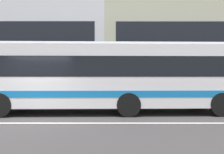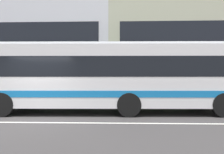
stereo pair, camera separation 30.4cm
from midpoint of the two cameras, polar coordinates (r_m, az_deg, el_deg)
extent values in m
plane|color=#3E3B3B|center=(8.37, -20.76, -11.36)|extent=(160.00, 160.00, 0.00)
cube|color=silver|center=(8.37, -20.76, -11.34)|extent=(60.00, 0.16, 0.01)
cube|color=#30642E|center=(14.03, -9.06, -4.96)|extent=(16.19, 1.10, 0.94)
cube|color=silver|center=(24.48, -24.42, 6.87)|extent=(20.10, 8.30, 9.32)
cube|color=white|center=(9.98, 1.03, 0.17)|extent=(11.24, 2.84, 2.69)
cube|color=black|center=(9.99, 1.03, 2.48)|extent=(10.57, 2.84, 0.86)
cube|color=#1772BA|center=(10.00, 1.03, -4.06)|extent=(11.02, 2.86, 0.28)
cube|color=silver|center=(10.09, 1.03, 8.16)|extent=(10.78, 2.42, 0.12)
cylinder|color=black|center=(9.96, -26.58, -6.67)|extent=(1.01, 0.30, 1.00)
cylinder|color=black|center=(12.10, -21.42, -5.55)|extent=(1.01, 0.30, 1.00)
cylinder|color=black|center=(8.90, 5.56, -7.46)|extent=(1.01, 0.30, 1.00)
cylinder|color=black|center=(11.24, 4.52, -5.97)|extent=(1.01, 0.30, 1.00)
cylinder|color=black|center=(10.02, 28.56, -6.62)|extent=(1.01, 0.30, 1.00)
cylinder|color=black|center=(12.15, 23.30, -5.52)|extent=(1.01, 0.30, 1.00)
camera|label=1|loc=(0.15, -89.09, -0.01)|focal=34.05mm
camera|label=2|loc=(0.15, 90.91, 0.01)|focal=34.05mm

